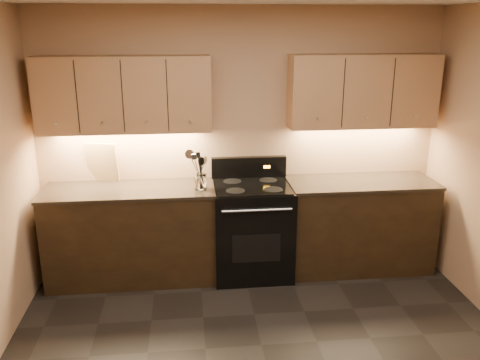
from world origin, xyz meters
name	(u,v)px	position (x,y,z in m)	size (l,w,h in m)	color
wall_back	(241,141)	(0.00, 2.00, 1.30)	(4.00, 0.04, 2.60)	tan
counter_left	(132,234)	(-1.10, 1.70, 0.47)	(1.62, 0.62, 0.93)	black
counter_right	(358,224)	(1.18, 1.70, 0.47)	(1.46, 0.62, 0.93)	black
stove	(252,228)	(0.08, 1.68, 0.48)	(0.76, 0.68, 1.14)	black
upper_cab_left	(124,94)	(-1.10, 1.85, 1.80)	(1.60, 0.30, 0.70)	#AF7C57
upper_cab_right	(363,91)	(1.18, 1.85, 1.80)	(1.44, 0.30, 0.70)	#AF7C57
outlet_plate	(110,162)	(-1.30, 1.99, 1.12)	(0.09, 0.01, 0.12)	#B2B5BA
utensil_crock	(201,182)	(-0.42, 1.63, 1.00)	(0.15, 0.15, 0.14)	white
cutting_board	(102,162)	(-1.37, 1.96, 1.13)	(0.31, 0.02, 0.40)	tan
wooden_spoon	(196,172)	(-0.46, 1.63, 1.09)	(0.06, 0.06, 0.30)	tan
black_spoon	(201,171)	(-0.42, 1.65, 1.09)	(0.06, 0.06, 0.30)	black
black_turner	(202,170)	(-0.40, 1.60, 1.12)	(0.08, 0.08, 0.35)	black
steel_spatula	(202,169)	(-0.41, 1.64, 1.12)	(0.08, 0.08, 0.35)	silver
steel_skimmer	(204,169)	(-0.39, 1.60, 1.13)	(0.09, 0.09, 0.37)	silver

